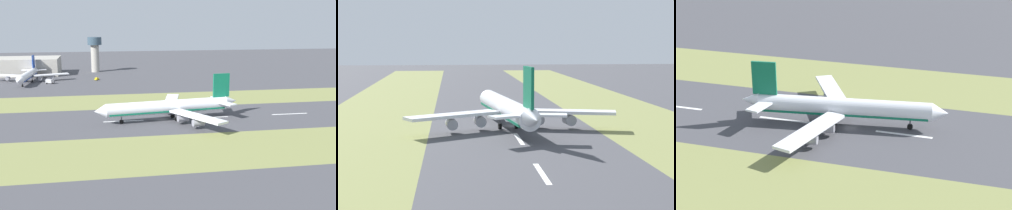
{
  "view_description": "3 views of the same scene",
  "coord_description": "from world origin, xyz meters",
  "views": [
    {
      "loc": [
        -171.47,
        27.11,
        44.52
      ],
      "look_at": [
        -1.64,
        -2.52,
        7.0
      ],
      "focal_mm": 42.0,
      "sensor_mm": 36.0,
      "label": 1
    },
    {
      "loc": [
        -18.18,
        -173.91,
        27.76
      ],
      "look_at": [
        -1.64,
        -2.52,
        7.0
      ],
      "focal_mm": 60.0,
      "sensor_mm": 36.0,
      "label": 2
    },
    {
      "loc": [
        157.7,
        45.09,
        74.15
      ],
      "look_at": [
        -1.64,
        -2.52,
        7.0
      ],
      "focal_mm": 60.0,
      "sensor_mm": 36.0,
      "label": 3
    }
  ],
  "objects": [
    {
      "name": "grass_median_west",
      "position": [
        -45.0,
        0.0,
        0.0
      ],
      "size": [
        40.0,
        600.0,
        0.01
      ],
      "primitive_type": "cube",
      "color": "olive",
      "rests_on": "ground"
    },
    {
      "name": "centreline_dash_mid",
      "position": [
        0.0,
        -22.52,
        0.01
      ],
      "size": [
        1.2,
        18.0,
        0.01
      ],
      "primitive_type": "cube",
      "color": "silver",
      "rests_on": "ground"
    },
    {
      "name": "centreline_dash_near",
      "position": [
        0.0,
        -62.52,
        0.01
      ],
      "size": [
        1.2,
        18.0,
        0.01
      ],
      "primitive_type": "cube",
      "color": "silver",
      "rests_on": "ground"
    },
    {
      "name": "airplane_main_jet",
      "position": [
        -1.38,
        -4.41,
        6.02
      ],
      "size": [
        63.56,
        67.13,
        20.2
      ],
      "color": "silver",
      "rests_on": "ground"
    },
    {
      "name": "centreline_dash_far",
      "position": [
        0.0,
        17.48,
        0.01
      ],
      "size": [
        1.2,
        18.0,
        0.01
      ],
      "primitive_type": "cube",
      "color": "silver",
      "rests_on": "ground"
    },
    {
      "name": "ground_plane",
      "position": [
        0.0,
        0.0,
        0.0
      ],
      "size": [
        800.0,
        800.0,
        0.0
      ],
      "primitive_type": "plane",
      "color": "#424247"
    },
    {
      "name": "grass_median_east",
      "position": [
        45.0,
        0.0,
        0.0
      ],
      "size": [
        40.0,
        600.0,
        0.01
      ],
      "primitive_type": "cube",
      "color": "olive",
      "rests_on": "ground"
    }
  ]
}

